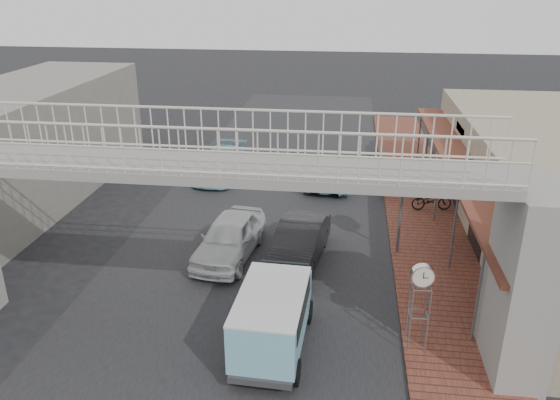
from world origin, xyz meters
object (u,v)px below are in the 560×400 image
(motorcycle_near, at_px, (432,200))
(street_clock, at_px, (422,280))
(dark_sedan, at_px, (299,243))
(angkot_curb, at_px, (331,171))
(white_hatchback, at_px, (230,237))
(arrow_sign, at_px, (427,186))
(motorcycle_far, at_px, (393,184))
(angkot_van, at_px, (273,312))
(angkot_far, at_px, (221,163))

(motorcycle_near, distance_m, street_clock, 9.91)
(dark_sedan, relative_size, motorcycle_near, 2.55)
(angkot_curb, height_order, motorcycle_near, angkot_curb)
(dark_sedan, distance_m, angkot_curb, 8.13)
(white_hatchback, bearing_deg, angkot_curb, 74.60)
(motorcycle_near, bearing_deg, dark_sedan, 126.20)
(motorcycle_near, relative_size, arrow_sign, 0.51)
(white_hatchback, height_order, arrow_sign, arrow_sign)
(motorcycle_far, bearing_deg, arrow_sign, 173.15)
(motorcycle_near, xyz_separation_m, street_clock, (-1.61, -9.64, 1.63))
(angkot_van, height_order, motorcycle_far, angkot_van)
(angkot_curb, bearing_deg, arrow_sign, 120.77)
(motorcycle_far, bearing_deg, angkot_van, 148.67)
(white_hatchback, relative_size, angkot_van, 1.13)
(white_hatchback, height_order, dark_sedan, white_hatchback)
(angkot_curb, bearing_deg, dark_sedan, 90.00)
(motorcycle_near, height_order, motorcycle_far, motorcycle_far)
(angkot_van, bearing_deg, street_clock, 9.35)
(motorcycle_near, relative_size, street_clock, 0.68)
(motorcycle_near, height_order, street_clock, street_clock)
(motorcycle_far, height_order, arrow_sign, arrow_sign)
(white_hatchback, height_order, street_clock, street_clock)
(street_clock, xyz_separation_m, arrow_sign, (0.66, 5.27, 0.60))
(dark_sedan, bearing_deg, street_clock, -44.39)
(angkot_far, relative_size, motorcycle_far, 2.47)
(angkot_far, bearing_deg, street_clock, -54.11)
(dark_sedan, xyz_separation_m, motorcycle_far, (3.67, 6.47, -0.05))
(angkot_van, height_order, motorcycle_near, angkot_van)
(angkot_van, height_order, street_clock, street_clock)
(motorcycle_far, xyz_separation_m, street_clock, (-0.08, -11.02, 1.51))
(dark_sedan, xyz_separation_m, street_clock, (3.59, -4.55, 1.47))
(angkot_far, xyz_separation_m, motorcycle_near, (9.96, -3.32, -0.13))
(angkot_far, xyz_separation_m, angkot_van, (4.54, -13.43, 0.51))
(angkot_curb, relative_size, motorcycle_far, 2.43)
(angkot_curb, xyz_separation_m, angkot_van, (-1.00, -13.12, 0.55))
(angkot_van, distance_m, arrow_sign, 7.45)
(angkot_far, height_order, arrow_sign, arrow_sign)
(angkot_far, distance_m, motorcycle_near, 10.49)
(motorcycle_far, xyz_separation_m, arrow_sign, (0.59, -5.75, 2.12))
(angkot_van, xyz_separation_m, motorcycle_near, (5.41, 10.11, -0.64))
(dark_sedan, relative_size, arrow_sign, 1.31)
(angkot_curb, relative_size, angkot_far, 0.98)
(white_hatchback, distance_m, dark_sedan, 2.50)
(dark_sedan, height_order, street_clock, street_clock)
(dark_sedan, xyz_separation_m, motorcycle_near, (5.20, 5.09, -0.17))
(motorcycle_near, distance_m, arrow_sign, 5.00)
(white_hatchback, height_order, angkot_far, white_hatchback)
(angkot_curb, bearing_deg, angkot_far, 2.38)
(motorcycle_far, relative_size, street_clock, 0.75)
(street_clock, bearing_deg, arrow_sign, 79.63)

